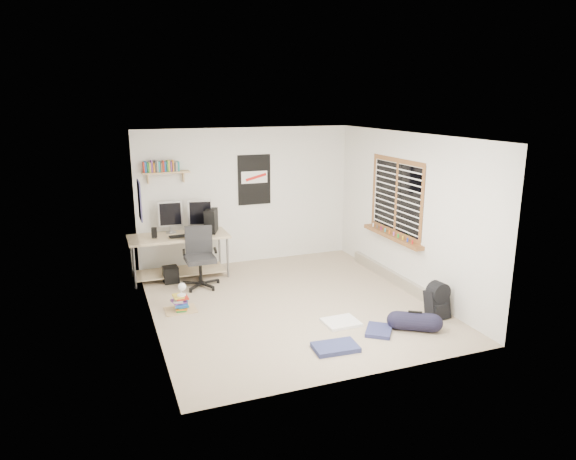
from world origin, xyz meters
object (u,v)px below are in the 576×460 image
object	(u,v)px
office_chair	(200,258)
backpack	(437,304)
desk	(179,257)
book_stack	(180,301)
duffel_bag	(415,320)

from	to	relation	value
office_chair	backpack	world-z (taller)	office_chair
desk	office_chair	xyz separation A→B (m)	(0.24, -0.59, 0.12)
desk	office_chair	size ratio (longest dim) A/B	1.69
desk	book_stack	xyz separation A→B (m)	(-0.24, -1.47, -0.21)
desk	book_stack	bearing A→B (deg)	-111.56
backpack	office_chair	bearing A→B (deg)	133.91
desk	backpack	xyz separation A→B (m)	(3.10, -3.00, -0.16)
desk	backpack	world-z (taller)	desk
desk	office_chair	distance (m)	0.65
desk	duffel_bag	distance (m)	4.14
backpack	duffel_bag	world-z (taller)	backpack
office_chair	book_stack	xyz separation A→B (m)	(-0.48, -0.88, -0.34)
office_chair	duffel_bag	bearing A→B (deg)	-40.44
office_chair	backpack	size ratio (longest dim) A/B	2.35
desk	book_stack	distance (m)	1.50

